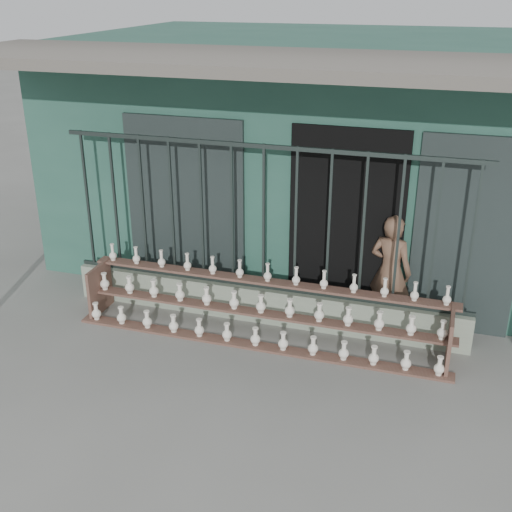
% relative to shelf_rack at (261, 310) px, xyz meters
% --- Properties ---
extents(ground, '(60.00, 60.00, 0.00)m').
position_rel_shelf_rack_xyz_m(ground, '(-0.10, -0.88, -0.36)').
color(ground, slate).
extents(workshop_building, '(7.40, 6.60, 3.21)m').
position_rel_shelf_rack_xyz_m(workshop_building, '(-0.09, 3.35, 1.26)').
color(workshop_building, '#275345').
rests_on(workshop_building, ground).
extents(parapet_wall, '(5.00, 0.20, 0.45)m').
position_rel_shelf_rack_xyz_m(parapet_wall, '(-0.10, 0.42, -0.14)').
color(parapet_wall, gray).
rests_on(parapet_wall, ground).
extents(security_fence, '(5.00, 0.04, 1.80)m').
position_rel_shelf_rack_xyz_m(security_fence, '(-0.10, 0.42, 0.99)').
color(security_fence, '#283330').
rests_on(security_fence, parapet_wall).
extents(shelf_rack, '(4.50, 0.68, 0.85)m').
position_rel_shelf_rack_xyz_m(shelf_rack, '(0.00, 0.00, 0.00)').
color(shelf_rack, brown).
rests_on(shelf_rack, ground).
extents(elderly_woman, '(0.59, 0.47, 1.42)m').
position_rel_shelf_rack_xyz_m(elderly_woman, '(1.39, 0.79, 0.35)').
color(elderly_woman, brown).
rests_on(elderly_woman, ground).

